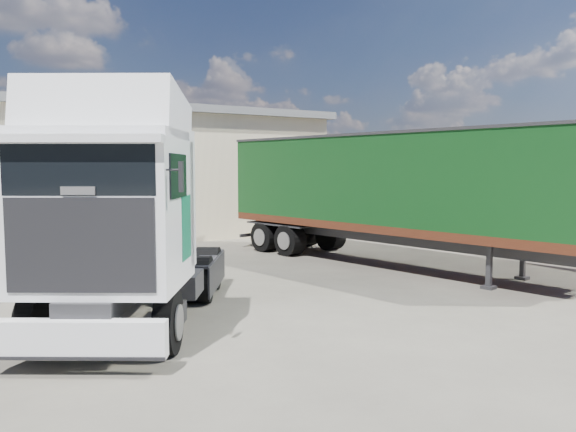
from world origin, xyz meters
TOP-DOWN VIEW (x-y plane):
  - ground at (0.00, 0.00)m, footprint 120.00×120.00m
  - brick_boundary_wall at (11.50, 6.00)m, footprint 0.35×26.00m
  - tractor_unit at (-2.81, -0.60)m, footprint 5.36×6.57m
  - box_trailer at (5.75, 2.31)m, footprint 4.61×11.92m
  - panel_van at (-3.67, 7.56)m, footprint 2.27×5.10m
  - gravel_heap at (-2.61, 5.10)m, footprint 6.52×5.93m

SIDE VIEW (x-z plane):
  - ground at x=0.00m, z-range 0.00..0.00m
  - gravel_heap at x=-2.61m, z-range -0.04..1.00m
  - panel_van at x=-3.67m, z-range 0.03..2.09m
  - brick_boundary_wall at x=11.50m, z-range 0.00..2.50m
  - tractor_unit at x=-2.81m, z-range -0.34..3.94m
  - box_trailer at x=5.75m, z-range 0.42..4.30m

